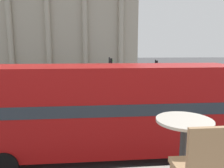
{
  "coord_description": "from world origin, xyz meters",
  "views": [
    {
      "loc": [
        0.0,
        -2.49,
        4.68
      ],
      "look_at": [
        1.65,
        15.43,
        1.67
      ],
      "focal_mm": 35.0,
      "sensor_mm": 36.0,
      "label": 1
    }
  ],
  "objects_px": {
    "plaza_building_left": "(54,4)",
    "pedestrian_grey": "(68,76)",
    "double_decker_bus": "(108,108)",
    "car_navy": "(104,76)",
    "cafe_dining_table": "(183,137)",
    "pedestrian_blue": "(127,80)",
    "pedestrian_white": "(28,82)",
    "traffic_light_mid": "(110,71)",
    "traffic_light_far": "(156,69)",
    "pedestrian_yellow": "(146,84)",
    "car_black": "(154,92)"
  },
  "relations": [
    {
      "from": "plaza_building_left",
      "to": "pedestrian_blue",
      "type": "relative_size",
      "value": 16.96
    },
    {
      "from": "car_navy",
      "to": "pedestrian_white",
      "type": "xyz_separation_m",
      "value": [
        -8.58,
        -6.49,
        0.32
      ]
    },
    {
      "from": "car_navy",
      "to": "traffic_light_far",
      "type": "bearing_deg",
      "value": -53.27
    },
    {
      "from": "traffic_light_mid",
      "to": "pedestrian_yellow",
      "type": "relative_size",
      "value": 2.18
    },
    {
      "from": "traffic_light_mid",
      "to": "pedestrian_white",
      "type": "xyz_separation_m",
      "value": [
        -8.63,
        3.96,
        -1.46
      ]
    },
    {
      "from": "car_navy",
      "to": "pedestrian_yellow",
      "type": "height_order",
      "value": "pedestrian_yellow"
    },
    {
      "from": "plaza_building_left",
      "to": "pedestrian_grey",
      "type": "distance_m",
      "value": 20.3
    },
    {
      "from": "car_navy",
      "to": "pedestrian_grey",
      "type": "relative_size",
      "value": 2.59
    },
    {
      "from": "cafe_dining_table",
      "to": "plaza_building_left",
      "type": "height_order",
      "value": "plaza_building_left"
    },
    {
      "from": "cafe_dining_table",
      "to": "traffic_light_far",
      "type": "height_order",
      "value": "cafe_dining_table"
    },
    {
      "from": "traffic_light_far",
      "to": "pedestrian_yellow",
      "type": "distance_m",
      "value": 5.07
    },
    {
      "from": "plaza_building_left",
      "to": "pedestrian_yellow",
      "type": "height_order",
      "value": "plaza_building_left"
    },
    {
      "from": "plaza_building_left",
      "to": "double_decker_bus",
      "type": "bearing_deg",
      "value": -78.03
    },
    {
      "from": "cafe_dining_table",
      "to": "traffic_light_mid",
      "type": "height_order",
      "value": "cafe_dining_table"
    },
    {
      "from": "double_decker_bus",
      "to": "traffic_light_far",
      "type": "height_order",
      "value": "double_decker_bus"
    },
    {
      "from": "cafe_dining_table",
      "to": "pedestrian_grey",
      "type": "distance_m",
      "value": 28.02
    },
    {
      "from": "traffic_light_mid",
      "to": "car_black",
      "type": "height_order",
      "value": "traffic_light_mid"
    },
    {
      "from": "car_black",
      "to": "double_decker_bus",
      "type": "bearing_deg",
      "value": 21.56
    },
    {
      "from": "plaza_building_left",
      "to": "traffic_light_mid",
      "type": "xyz_separation_m",
      "value": [
        8.84,
        -25.17,
        -10.62
      ]
    },
    {
      "from": "double_decker_bus",
      "to": "traffic_light_far",
      "type": "bearing_deg",
      "value": 72.26
    },
    {
      "from": "double_decker_bus",
      "to": "car_navy",
      "type": "height_order",
      "value": "double_decker_bus"
    },
    {
      "from": "double_decker_bus",
      "to": "traffic_light_mid",
      "type": "xyz_separation_m",
      "value": [
        1.05,
        11.57,
        0.26
      ]
    },
    {
      "from": "pedestrian_white",
      "to": "pedestrian_blue",
      "type": "xyz_separation_m",
      "value": [
        10.89,
        -0.18,
        0.04
      ]
    },
    {
      "from": "traffic_light_mid",
      "to": "pedestrian_yellow",
      "type": "distance_m",
      "value": 4.34
    },
    {
      "from": "plaza_building_left",
      "to": "cafe_dining_table",
      "type": "bearing_deg",
      "value": -79.37
    },
    {
      "from": "plaza_building_left",
      "to": "car_navy",
      "type": "height_order",
      "value": "plaza_building_left"
    },
    {
      "from": "car_navy",
      "to": "car_black",
      "type": "xyz_separation_m",
      "value": [
        3.93,
        -11.7,
        0.0
      ]
    },
    {
      "from": "double_decker_bus",
      "to": "cafe_dining_table",
      "type": "xyz_separation_m",
      "value": [
        0.34,
        -6.58,
        1.51
      ]
    },
    {
      "from": "cafe_dining_table",
      "to": "pedestrian_white",
      "type": "bearing_deg",
      "value": 109.7
    },
    {
      "from": "plaza_building_left",
      "to": "pedestrian_blue",
      "type": "distance_m",
      "value": 26.94
    },
    {
      "from": "pedestrian_grey",
      "to": "pedestrian_white",
      "type": "height_order",
      "value": "pedestrian_white"
    },
    {
      "from": "car_black",
      "to": "traffic_light_mid",
      "type": "bearing_deg",
      "value": -60.72
    },
    {
      "from": "double_decker_bus",
      "to": "pedestrian_white",
      "type": "bearing_deg",
      "value": 120.66
    },
    {
      "from": "pedestrian_white",
      "to": "pedestrian_blue",
      "type": "bearing_deg",
      "value": -20.89
    },
    {
      "from": "pedestrian_blue",
      "to": "pedestrian_grey",
      "type": "bearing_deg",
      "value": 80.49
    },
    {
      "from": "double_decker_bus",
      "to": "traffic_light_mid",
      "type": "distance_m",
      "value": 11.62
    },
    {
      "from": "pedestrian_white",
      "to": "pedestrian_grey",
      "type": "bearing_deg",
      "value": 35.78
    },
    {
      "from": "traffic_light_far",
      "to": "double_decker_bus",
      "type": "bearing_deg",
      "value": -112.41
    },
    {
      "from": "traffic_light_far",
      "to": "pedestrian_grey",
      "type": "relative_size",
      "value": 1.99
    },
    {
      "from": "cafe_dining_table",
      "to": "pedestrian_blue",
      "type": "bearing_deg",
      "value": 82.28
    },
    {
      "from": "pedestrian_grey",
      "to": "pedestrian_white",
      "type": "bearing_deg",
      "value": 176.44
    },
    {
      "from": "car_black",
      "to": "pedestrian_grey",
      "type": "xyz_separation_m",
      "value": [
        -8.8,
        10.66,
        0.23
      ]
    },
    {
      "from": "car_navy",
      "to": "plaza_building_left",
      "type": "bearing_deg",
      "value": 104.63
    },
    {
      "from": "car_navy",
      "to": "pedestrian_yellow",
      "type": "bearing_deg",
      "value": -83.01
    },
    {
      "from": "cafe_dining_table",
      "to": "traffic_light_far",
      "type": "relative_size",
      "value": 0.23
    },
    {
      "from": "double_decker_bus",
      "to": "car_navy",
      "type": "bearing_deg",
      "value": 92.05
    },
    {
      "from": "cafe_dining_table",
      "to": "plaza_building_left",
      "type": "relative_size",
      "value": 0.02
    },
    {
      "from": "pedestrian_grey",
      "to": "pedestrian_blue",
      "type": "distance_m",
      "value": 9.12
    },
    {
      "from": "cafe_dining_table",
      "to": "pedestrian_blue",
      "type": "relative_size",
      "value": 0.4
    },
    {
      "from": "car_black",
      "to": "pedestrian_grey",
      "type": "height_order",
      "value": "pedestrian_grey"
    }
  ]
}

